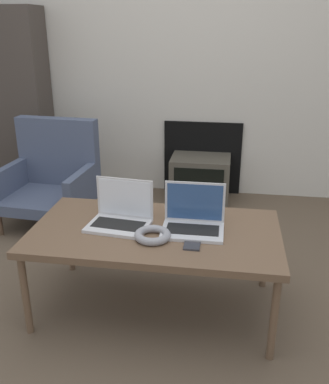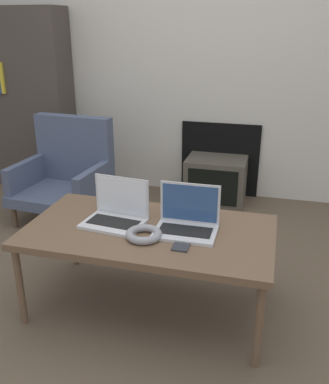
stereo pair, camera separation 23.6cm
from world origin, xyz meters
TOP-DOWN VIEW (x-y plane):
  - ground_plane at (0.00, 0.00)m, footprint 14.00×14.00m
  - wall_back at (0.00, 1.91)m, footprint 7.00×0.08m
  - table at (0.00, 0.13)m, footprint 1.23×0.66m
  - laptop_left at (-0.18, 0.17)m, footprint 0.32×0.25m
  - laptop_right at (0.19, 0.17)m, footprint 0.30×0.22m
  - headphones at (0.01, 0.03)m, footprint 0.17×0.17m
  - phone at (0.20, 0.01)m, footprint 0.07×0.14m
  - tv at (0.11, 1.68)m, footprint 0.49×0.37m
  - armchair at (-0.97, 1.13)m, footprint 0.67×0.62m
  - bookshelf at (-1.58, 1.71)m, footprint 0.72×0.32m

SIDE VIEW (x-z plane):
  - ground_plane at x=0.00m, z-range 0.00..0.00m
  - tv at x=0.11m, z-range 0.00..0.38m
  - armchair at x=-0.97m, z-range -0.03..0.73m
  - table at x=0.00m, z-range 0.20..0.65m
  - phone at x=0.20m, z-range 0.46..0.47m
  - headphones at x=0.01m, z-range 0.46..0.50m
  - laptop_left at x=-0.18m, z-range 0.40..0.62m
  - laptop_right at x=0.19m, z-range 0.40..0.62m
  - bookshelf at x=-1.58m, z-range 0.00..1.55m
  - wall_back at x=0.00m, z-range -0.01..2.59m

